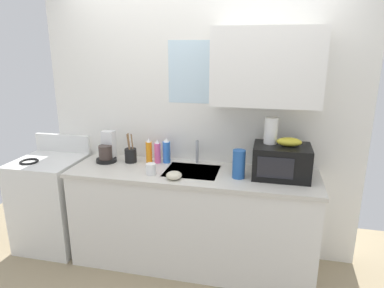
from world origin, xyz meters
name	(u,v)px	position (x,y,z in m)	size (l,w,h in m)	color
kitchen_wall_assembly	(211,114)	(0.11, 0.31, 1.36)	(2.93, 0.42, 2.50)	white
counter_unit	(192,217)	(0.00, 0.00, 0.46)	(2.16, 0.63, 0.90)	white
sink_faucet	(197,152)	(-0.01, 0.24, 1.01)	(0.03, 0.03, 0.21)	#B2B5BA
stove_range	(53,202)	(-1.43, 0.00, 0.46)	(0.60, 0.60, 1.08)	white
microwave	(281,161)	(0.75, 0.05, 1.04)	(0.46, 0.35, 0.27)	black
banana_bunch	(289,142)	(0.80, 0.05, 1.20)	(0.20, 0.11, 0.07)	gold
paper_towel_roll	(271,130)	(0.65, 0.10, 1.28)	(0.11, 0.11, 0.22)	white
coffee_maker	(107,150)	(-0.85, 0.11, 1.00)	(0.19, 0.21, 0.28)	black
dish_soap_bottle_blue	(167,151)	(-0.29, 0.19, 1.01)	(0.07, 0.07, 0.24)	blue
dish_soap_bottle_pink	(157,152)	(-0.37, 0.16, 1.00)	(0.06, 0.06, 0.22)	#E55999
dish_soap_bottle_orange	(149,151)	(-0.45, 0.16, 1.01)	(0.06, 0.06, 0.23)	orange
cereal_canister	(239,164)	(0.41, -0.05, 1.02)	(0.10, 0.10, 0.24)	#2659A5
mug_white	(151,169)	(-0.33, -0.14, 0.95)	(0.08, 0.08, 0.10)	white
utensil_crock	(131,155)	(-0.62, 0.12, 0.97)	(0.11, 0.11, 0.29)	black
small_bowl	(174,175)	(-0.11, -0.20, 0.93)	(0.13, 0.13, 0.07)	beige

